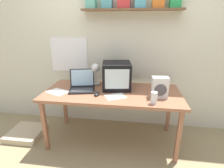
{
  "coord_description": "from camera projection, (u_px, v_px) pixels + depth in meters",
  "views": [
    {
      "loc": [
        0.28,
        -2.02,
        1.54
      ],
      "look_at": [
        0.0,
        0.0,
        0.81
      ],
      "focal_mm": 28.0,
      "sensor_mm": 36.0,
      "label": 1
    }
  ],
  "objects": [
    {
      "name": "open_notebook",
      "position": [
        79.0,
        83.0,
        2.48
      ],
      "size": [
        0.25,
        0.19,
        0.0
      ],
      "rotation": [
        0.0,
        0.0,
        0.14
      ],
      "color": "silver",
      "rests_on": "corner_desk"
    },
    {
      "name": "space_heater",
      "position": [
        160.0,
        87.0,
        1.99
      ],
      "size": [
        0.19,
        0.12,
        0.24
      ],
      "rotation": [
        0.0,
        0.0,
        0.05
      ],
      "color": "silver",
      "rests_on": "corner_desk"
    },
    {
      "name": "juice_glass",
      "position": [
        154.0,
        98.0,
        1.85
      ],
      "size": [
        0.07,
        0.07,
        0.13
      ],
      "color": "white",
      "rests_on": "corner_desk"
    },
    {
      "name": "loose_paper_near_monitor",
      "position": [
        58.0,
        92.0,
        2.18
      ],
      "size": [
        0.3,
        0.27,
        0.0
      ],
      "rotation": [
        0.0,
        0.0,
        -0.42
      ],
      "color": "white",
      "rests_on": "corner_desk"
    },
    {
      "name": "computer_mouse",
      "position": [
        97.0,
        94.0,
        2.08
      ],
      "size": [
        0.07,
        0.11,
        0.03
      ],
      "rotation": [
        0.0,
        0.0,
        -0.05
      ],
      "color": "black",
      "rests_on": "corner_desk"
    },
    {
      "name": "printed_handout",
      "position": [
        115.0,
        96.0,
        2.04
      ],
      "size": [
        0.28,
        0.25,
        0.0
      ],
      "rotation": [
        0.0,
        0.0,
        0.48
      ],
      "color": "silver",
      "rests_on": "corner_desk"
    },
    {
      "name": "corner_desk",
      "position": [
        112.0,
        96.0,
        2.22
      ],
      "size": [
        1.7,
        0.76,
        0.71
      ],
      "color": "#996043",
      "rests_on": "ground_plane"
    },
    {
      "name": "floor_cushion",
      "position": [
        26.0,
        133.0,
        2.5
      ],
      "size": [
        0.45,
        0.45,
        0.08
      ],
      "color": "#C6B28F",
      "rests_on": "ground_plane"
    },
    {
      "name": "laptop",
      "position": [
        82.0,
        85.0,
        2.25
      ],
      "size": [
        0.37,
        0.35,
        0.25
      ],
      "rotation": [
        0.0,
        0.0,
        0.22
      ],
      "color": "black",
      "rests_on": "corner_desk"
    },
    {
      "name": "back_wall",
      "position": [
        117.0,
        39.0,
        2.47
      ],
      "size": [
        5.6,
        0.24,
        2.6
      ],
      "color": "beige",
      "rests_on": "ground_plane"
    },
    {
      "name": "ground_plane",
      "position": [
        112.0,
        139.0,
        2.44
      ],
      "size": [
        12.0,
        12.0,
        0.0
      ],
      "primitive_type": "plane",
      "color": "#998761"
    },
    {
      "name": "crt_monitor",
      "position": [
        116.0,
        75.0,
        2.27
      ],
      "size": [
        0.4,
        0.41,
        0.34
      ],
      "rotation": [
        0.0,
        0.0,
        0.15
      ],
      "color": "black",
      "rests_on": "corner_desk"
    },
    {
      "name": "desk_lamp",
      "position": [
        96.0,
        70.0,
        2.33
      ],
      "size": [
        0.14,
        0.19,
        0.31
      ],
      "rotation": [
        0.0,
        0.0,
        0.25
      ],
      "color": "silver",
      "rests_on": "corner_desk"
    }
  ]
}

